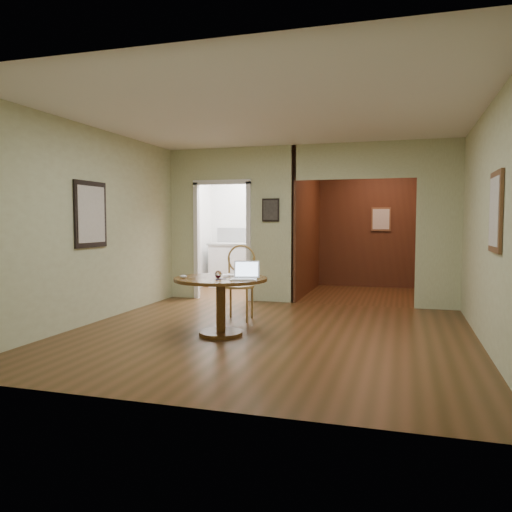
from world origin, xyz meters
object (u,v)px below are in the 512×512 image
(closed_laptop, at_px, (235,276))
(chair, at_px, (240,278))
(dining_table, at_px, (221,293))
(open_laptop, at_px, (245,274))

(closed_laptop, bearing_deg, chair, 88.73)
(dining_table, xyz_separation_m, closed_laptop, (0.13, 0.16, 0.20))
(open_laptop, bearing_deg, chair, 97.55)
(closed_laptop, bearing_deg, open_laptop, -65.55)
(chair, xyz_separation_m, open_laptop, (0.45, -1.13, 0.18))
(dining_table, xyz_separation_m, chair, (-0.10, 1.04, 0.06))
(dining_table, relative_size, open_laptop, 3.28)
(chair, distance_m, closed_laptop, 0.92)
(dining_table, distance_m, chair, 1.05)
(chair, xyz_separation_m, closed_laptop, (0.23, -0.88, 0.13))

